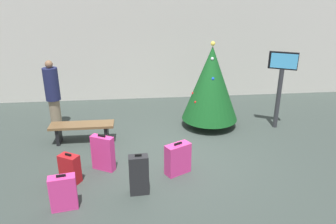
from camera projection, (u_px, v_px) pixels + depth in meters
The scene contains 11 objects.
ground_plane at pixel (175, 156), 7.17m from camera, with size 16.00×16.00×0.00m, color #38423D.
back_wall at pixel (159, 47), 10.49m from camera, with size 16.00×0.20×3.48m, color beige.
holiday_tree at pixel (211, 83), 8.33m from camera, with size 1.50×1.50×2.31m.
flight_info_kiosk at pixel (281, 78), 8.19m from camera, with size 0.67×0.41×2.05m.
waiting_bench at pixel (82, 128), 7.70m from camera, with size 1.53×0.44×0.48m.
traveller_0 at pixel (53, 93), 8.30m from camera, with size 0.40×0.40×1.85m.
suitcase_0 at pixel (139, 175), 5.72m from camera, with size 0.36×0.22×0.80m.
suitcase_1 at pixel (103, 153), 6.51m from camera, with size 0.50×0.37×0.79m.
suitcase_2 at pixel (178, 159), 6.39m from camera, with size 0.56×0.45×0.68m.
suitcase_3 at pixel (63, 193), 5.34m from camera, with size 0.47×0.27×0.66m.
suitcase_4 at pixel (70, 169), 6.10m from camera, with size 0.44×0.38×0.61m.
Camera 1 is at (-0.82, -6.28, 3.51)m, focal length 33.88 mm.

